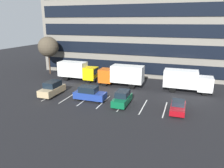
{
  "coord_description": "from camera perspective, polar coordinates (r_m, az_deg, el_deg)",
  "views": [
    {
      "loc": [
        10.5,
        -30.08,
        10.86
      ],
      "look_at": [
        -0.25,
        0.73,
        1.4
      ],
      "focal_mm": 34.86,
      "sensor_mm": 36.0,
      "label": 1
    }
  ],
  "objects": [
    {
      "name": "ground_plane",
      "position": [
        33.66,
        -0.01,
        -2.66
      ],
      "size": [
        120.0,
        120.0,
        0.0
      ],
      "primitive_type": "plane",
      "color": "black"
    },
    {
      "name": "office_building",
      "position": [
        49.16,
        7.19,
        15.98
      ],
      "size": [
        40.27,
        13.06,
        21.6
      ],
      "color": "slate",
      "rests_on": "ground_plane"
    },
    {
      "name": "lot_markings",
      "position": [
        30.56,
        -2.18,
        -4.65
      ],
      "size": [
        16.94,
        5.4,
        0.01
      ],
      "color": "silver",
      "rests_on": "ground_plane"
    },
    {
      "name": "box_truck_white",
      "position": [
        36.12,
        19.03,
        0.99
      ],
      "size": [
        7.49,
        2.48,
        3.47
      ],
      "color": "white",
      "rests_on": "ground_plane"
    },
    {
      "name": "box_truck_orange",
      "position": [
        37.36,
        2.6,
        2.49
      ],
      "size": [
        7.82,
        2.59,
        3.62
      ],
      "color": "#D85914",
      "rests_on": "ground_plane"
    },
    {
      "name": "box_truck_yellow",
      "position": [
        41.51,
        -9.09,
        3.59
      ],
      "size": [
        7.54,
        2.5,
        3.5
      ],
      "color": "yellow",
      "rests_on": "ground_plane"
    },
    {
      "name": "suv_tan",
      "position": [
        34.16,
        -15.41,
        -1.17
      ],
      "size": [
        1.98,
        4.68,
        2.12
      ],
      "color": "tan",
      "rests_on": "ground_plane"
    },
    {
      "name": "suv_forest",
      "position": [
        29.19,
        2.72,
        -3.75
      ],
      "size": [
        1.8,
        4.24,
        1.92
      ],
      "color": "#0C5933",
      "rests_on": "ground_plane"
    },
    {
      "name": "suv_navy",
      "position": [
        30.97,
        -5.88,
        -2.51
      ],
      "size": [
        4.51,
        1.91,
        2.04
      ],
      "color": "navy",
      "rests_on": "ground_plane"
    },
    {
      "name": "sedan_maroon",
      "position": [
        28.15,
        16.91,
        -5.74
      ],
      "size": [
        1.72,
        4.11,
        1.47
      ],
      "color": "maroon",
      "rests_on": "ground_plane"
    },
    {
      "name": "bare_tree",
      "position": [
        47.64,
        -16.39,
        9.35
      ],
      "size": [
        4.18,
        4.18,
        7.84
      ],
      "color": "#473323",
      "rests_on": "ground_plane"
    }
  ]
}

